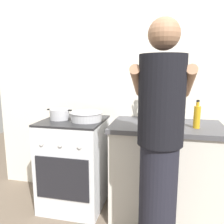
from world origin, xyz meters
TOP-DOWN VIEW (x-y plane):
  - ground at (0.00, 0.00)m, footprint 6.00×6.00m
  - back_wall at (0.20, 0.50)m, footprint 3.20×0.10m
  - countertop at (0.55, 0.15)m, footprint 1.00×0.60m
  - stove_range at (-0.35, 0.15)m, footprint 0.60×0.62m
  - pot at (-0.49, 0.14)m, footprint 0.26×0.19m
  - mixing_bowl at (-0.21, 0.14)m, footprint 0.31×0.31m
  - utensil_crock at (0.33, 0.32)m, footprint 0.10×0.10m
  - spice_bottle at (0.61, 0.16)m, footprint 0.04×0.04m
  - oil_bottle at (0.79, 0.07)m, footprint 0.06×0.06m
  - person at (0.50, -0.42)m, footprint 0.41×0.50m

SIDE VIEW (x-z plane):
  - ground at x=0.00m, z-range 0.00..0.00m
  - stove_range at x=-0.35m, z-range 0.00..0.90m
  - countertop at x=0.55m, z-range 0.00..0.90m
  - person at x=0.50m, z-range 0.01..1.71m
  - spice_bottle at x=0.61m, z-range 0.90..0.98m
  - mixing_bowl at x=-0.21m, z-range 0.90..0.99m
  - pot at x=-0.49m, z-range 0.90..1.00m
  - utensil_crock at x=0.33m, z-range 0.83..1.17m
  - oil_bottle at x=0.79m, z-range 0.88..1.12m
  - back_wall at x=0.20m, z-range 0.00..2.50m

